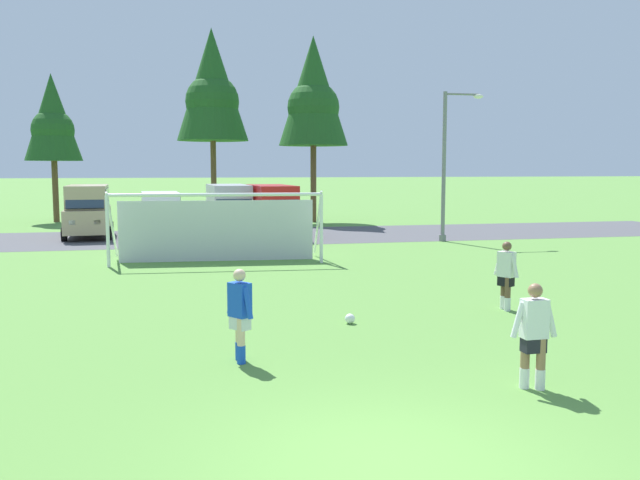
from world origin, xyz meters
TOP-DOWN VIEW (x-y plane):
  - ground_plane at (0.00, 15.00)m, footprint 400.00×400.00m
  - parking_lot_strip at (0.00, 25.84)m, footprint 52.00×8.40m
  - soccer_ball at (1.32, 6.77)m, footprint 0.22×0.22m
  - soccer_goal at (-0.86, 17.08)m, footprint 7.54×2.48m
  - player_striker_near at (5.30, 7.35)m, footprint 0.39×0.72m
  - player_midfield_center at (-1.29, 4.42)m, footprint 0.44×0.69m
  - player_defender_far at (2.94, 2.01)m, footprint 0.73×0.26m
  - parked_car_slot_far_left at (-6.40, 26.96)m, footprint 2.39×4.90m
  - parked_car_slot_left at (-2.99, 26.85)m, footprint 2.34×4.70m
  - parked_car_slot_center_left at (0.33, 26.36)m, footprint 2.37×4.89m
  - parked_car_slot_center at (2.30, 25.09)m, footprint 2.44×4.92m
  - tree_left_edge at (-9.47, 37.00)m, footprint 3.40×3.40m
  - tree_mid_left at (0.24, 37.12)m, footprint 4.58×4.58m
  - tree_center_back at (6.11, 33.53)m, footprint 4.23×4.23m
  - street_lamp at (9.88, 21.67)m, footprint 2.00×0.32m

SIDE VIEW (x-z plane):
  - ground_plane at x=0.00m, z-range 0.00..0.00m
  - parking_lot_strip at x=0.00m, z-range 0.00..0.01m
  - soccer_ball at x=1.32m, z-range 0.00..0.22m
  - player_striker_near at x=5.30m, z-range 0.00..1.64m
  - player_midfield_center at x=-1.29m, z-range 0.00..1.64m
  - player_defender_far at x=2.94m, z-range 0.00..1.64m
  - parked_car_slot_left at x=-2.99m, z-range 0.03..2.19m
  - soccer_goal at x=-0.86m, z-range 0.01..2.58m
  - parked_car_slot_far_left at x=-6.40m, z-range 0.08..2.60m
  - parked_car_slot_center_left at x=0.33m, z-range 0.08..2.60m
  - parked_car_slot_center at x=2.30m, z-range 0.08..2.60m
  - street_lamp at x=9.88m, z-range 0.13..6.90m
  - tree_left_edge at x=-9.47m, z-range 1.69..10.77m
  - tree_center_back at x=6.11m, z-range 2.12..13.41m
  - tree_mid_left at x=0.24m, z-range 2.29..14.50m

